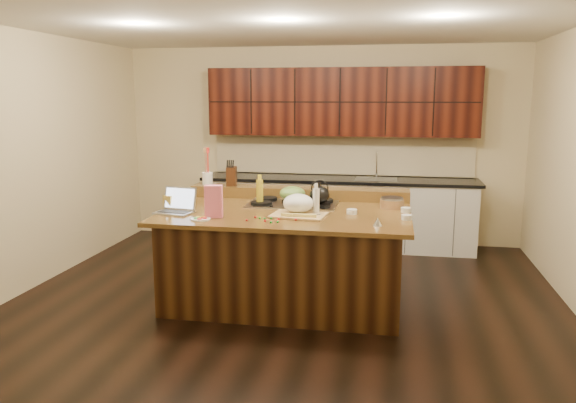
# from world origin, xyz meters

# --- Properties ---
(room) EXTENTS (5.52, 5.02, 2.72)m
(room) POSITION_xyz_m (0.00, 0.00, 1.35)
(room) COLOR black
(room) RESTS_ON ground
(island) EXTENTS (2.40, 1.60, 0.92)m
(island) POSITION_xyz_m (0.00, 0.00, 0.46)
(island) COLOR black
(island) RESTS_ON ground
(back_ledge) EXTENTS (2.40, 0.30, 0.12)m
(back_ledge) POSITION_xyz_m (0.00, 0.70, 0.98)
(back_ledge) COLOR black
(back_ledge) RESTS_ON island
(cooktop) EXTENTS (0.92, 0.52, 0.05)m
(cooktop) POSITION_xyz_m (0.00, 0.30, 0.94)
(cooktop) COLOR gray
(cooktop) RESTS_ON island
(back_counter) EXTENTS (3.70, 0.66, 2.40)m
(back_counter) POSITION_xyz_m (0.30, 2.23, 0.98)
(back_counter) COLOR silver
(back_counter) RESTS_ON ground
(kettle) EXTENTS (0.25, 0.25, 0.18)m
(kettle) POSITION_xyz_m (0.30, 0.17, 1.06)
(kettle) COLOR black
(kettle) RESTS_ON cooktop
(green_bowl) EXTENTS (0.33, 0.33, 0.15)m
(green_bowl) POSITION_xyz_m (0.00, 0.30, 1.04)
(green_bowl) COLOR #557930
(green_bowl) RESTS_ON cooktop
(laptop) EXTENTS (0.39, 0.33, 0.24)m
(laptop) POSITION_xyz_m (-1.03, -0.29, 0.98)
(laptop) COLOR #B7B7BC
(laptop) RESTS_ON island
(oil_bottle) EXTENTS (0.08, 0.08, 0.27)m
(oil_bottle) POSITION_xyz_m (-0.32, 0.18, 1.06)
(oil_bottle) COLOR gold
(oil_bottle) RESTS_ON island
(vinegar_bottle) EXTENTS (0.08, 0.08, 0.25)m
(vinegar_bottle) POSITION_xyz_m (0.31, -0.14, 1.04)
(vinegar_bottle) COLOR silver
(vinegar_bottle) RESTS_ON island
(wooden_tray) EXTENTS (0.54, 0.43, 0.20)m
(wooden_tray) POSITION_xyz_m (0.15, -0.21, 1.01)
(wooden_tray) COLOR tan
(wooden_tray) RESTS_ON island
(ramekin_a) EXTENTS (0.12, 0.12, 0.04)m
(ramekin_a) POSITION_xyz_m (0.64, -0.05, 0.94)
(ramekin_a) COLOR white
(ramekin_a) RESTS_ON island
(ramekin_b) EXTENTS (0.13, 0.13, 0.04)m
(ramekin_b) POSITION_xyz_m (1.15, -0.21, 0.94)
(ramekin_b) COLOR white
(ramekin_b) RESTS_ON island
(ramekin_c) EXTENTS (0.11, 0.11, 0.04)m
(ramekin_c) POSITION_xyz_m (1.15, 0.13, 0.94)
(ramekin_c) COLOR white
(ramekin_c) RESTS_ON island
(strainer_bowl) EXTENTS (0.27, 0.27, 0.09)m
(strainer_bowl) POSITION_xyz_m (1.01, 0.30, 0.97)
(strainer_bowl) COLOR #996B3F
(strainer_bowl) RESTS_ON island
(kitchen_timer) EXTENTS (0.09, 0.09, 0.07)m
(kitchen_timer) POSITION_xyz_m (0.90, -0.50, 0.96)
(kitchen_timer) COLOR silver
(kitchen_timer) RESTS_ON island
(pink_bag) EXTENTS (0.17, 0.11, 0.30)m
(pink_bag) POSITION_xyz_m (-0.61, -0.44, 1.07)
(pink_bag) COLOR pink
(pink_bag) RESTS_ON island
(candy_plate) EXTENTS (0.19, 0.19, 0.01)m
(candy_plate) POSITION_xyz_m (-0.70, -0.56, 0.93)
(candy_plate) COLOR white
(candy_plate) RESTS_ON island
(package_box) EXTENTS (0.12, 0.11, 0.15)m
(package_box) POSITION_xyz_m (-1.15, -0.19, 0.99)
(package_box) COLOR gold
(package_box) RESTS_ON island
(utensil_crock) EXTENTS (0.16, 0.16, 0.14)m
(utensil_crock) POSITION_xyz_m (-1.05, 0.70, 1.11)
(utensil_crock) COLOR white
(utensil_crock) RESTS_ON back_ledge
(knife_block) EXTENTS (0.13, 0.18, 0.21)m
(knife_block) POSITION_xyz_m (-0.77, 0.70, 1.14)
(knife_block) COLOR black
(knife_block) RESTS_ON back_ledge
(gumdrop_0) EXTENTS (0.02, 0.02, 0.02)m
(gumdrop_0) POSITION_xyz_m (0.16, -0.44, 0.93)
(gumdrop_0) COLOR red
(gumdrop_0) RESTS_ON island
(gumdrop_1) EXTENTS (0.02, 0.02, 0.02)m
(gumdrop_1) POSITION_xyz_m (-0.03, -0.59, 0.93)
(gumdrop_1) COLOR #198C26
(gumdrop_1) RESTS_ON island
(gumdrop_2) EXTENTS (0.02, 0.02, 0.02)m
(gumdrop_2) POSITION_xyz_m (-0.27, -0.54, 0.93)
(gumdrop_2) COLOR red
(gumdrop_2) RESTS_ON island
(gumdrop_3) EXTENTS (0.02, 0.02, 0.02)m
(gumdrop_3) POSITION_xyz_m (-0.12, -0.45, 0.93)
(gumdrop_3) COLOR #198C26
(gumdrop_3) RESTS_ON island
(gumdrop_4) EXTENTS (0.02, 0.02, 0.02)m
(gumdrop_4) POSITION_xyz_m (0.00, -0.44, 0.93)
(gumdrop_4) COLOR red
(gumdrop_4) RESTS_ON island
(gumdrop_5) EXTENTS (0.02, 0.02, 0.02)m
(gumdrop_5) POSITION_xyz_m (0.02, -0.56, 0.93)
(gumdrop_5) COLOR #198C26
(gumdrop_5) RESTS_ON island
(gumdrop_6) EXTENTS (0.02, 0.02, 0.02)m
(gumdrop_6) POSITION_xyz_m (0.01, -0.50, 0.93)
(gumdrop_6) COLOR red
(gumdrop_6) RESTS_ON island
(gumdrop_7) EXTENTS (0.02, 0.02, 0.02)m
(gumdrop_7) POSITION_xyz_m (-0.17, -0.43, 0.93)
(gumdrop_7) COLOR #198C26
(gumdrop_7) RESTS_ON island
(gumdrop_8) EXTENTS (0.02, 0.02, 0.02)m
(gumdrop_8) POSITION_xyz_m (-0.22, -0.40, 0.93)
(gumdrop_8) COLOR red
(gumdrop_8) RESTS_ON island
(gumdrop_9) EXTENTS (0.02, 0.02, 0.02)m
(gumdrop_9) POSITION_xyz_m (-0.07, -0.42, 0.93)
(gumdrop_9) COLOR #198C26
(gumdrop_9) RESTS_ON island
(gumdrop_10) EXTENTS (0.02, 0.02, 0.02)m
(gumdrop_10) POSITION_xyz_m (-0.10, -0.54, 0.93)
(gumdrop_10) COLOR red
(gumdrop_10) RESTS_ON island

